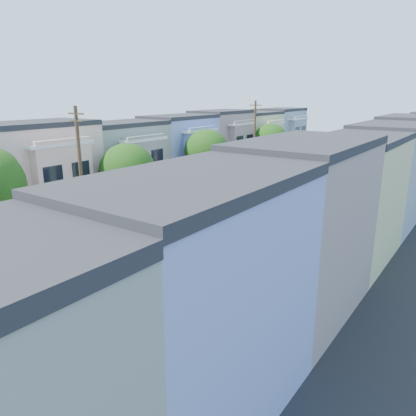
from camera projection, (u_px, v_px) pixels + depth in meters
ground at (124, 269)px, 26.21m from camera, size 160.00×160.00×0.00m
road_slab at (243, 215)px, 37.94m from camera, size 12.00×70.00×0.02m
curb_left at (192, 204)px, 41.31m from camera, size 0.30×70.00×0.15m
curb_right at (304, 226)px, 34.54m from camera, size 0.30×70.00×0.15m
sidewalk_left at (182, 202)px, 42.04m from camera, size 2.60×70.00×0.15m
sidewalk_right at (319, 229)px, 33.81m from camera, size 2.60×70.00×0.15m
centerline at (243, 215)px, 37.95m from camera, size 0.12×70.00×0.01m
townhouse_row_left at (155, 198)px, 44.19m from camera, size 5.00×70.00×8.50m
townhouse_row_right at (366, 239)px, 31.71m from camera, size 5.00×70.00×8.50m
tree_c at (127, 172)px, 33.57m from camera, size 4.70×4.70×7.09m
tree_d at (206, 152)px, 42.21m from camera, size 4.70×4.70×7.45m
tree_e at (270, 141)px, 53.57m from camera, size 4.65×4.65×7.19m
tree_far_r at (368, 162)px, 45.16m from camera, size 3.10×3.10×5.19m
utility_pole_near at (81, 175)px, 29.90m from camera, size 1.60×0.26×10.00m
utility_pole_far at (254, 142)px, 50.24m from camera, size 1.60×0.26×10.00m
fedex_truck at (120, 258)px, 23.95m from camera, size 2.28×5.93×2.84m
lead_sedan at (227, 228)px, 32.34m from camera, size 2.59×4.67×1.24m
parked_left_c at (57, 251)px, 27.61m from camera, size 1.71×3.96×1.28m
parked_left_d at (187, 205)px, 38.78m from camera, size 2.59×4.88×1.31m
parked_right_a at (97, 326)px, 18.42m from camera, size 1.96×4.79×1.54m
parked_right_b at (155, 296)px, 21.47m from camera, size 1.45×3.75×1.24m
parked_right_c at (312, 206)px, 38.53m from camera, size 2.16×4.34×1.26m
parked_right_d at (335, 193)px, 43.65m from camera, size 2.15×4.65×1.29m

